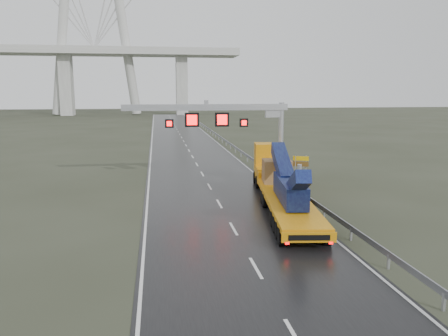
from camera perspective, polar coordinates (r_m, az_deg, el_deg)
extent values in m
plane|color=#2E3223|center=(22.82, 3.03, -11.03)|extent=(400.00, 400.00, 0.00)
cube|color=black|center=(61.55, -4.60, 2.28)|extent=(11.00, 200.00, 0.02)
cube|color=#A8A8A3|center=(41.25, 7.31, -1.35)|extent=(1.20, 1.20, 0.30)
cylinder|color=gray|center=(40.72, 7.42, 3.42)|extent=(0.48, 0.48, 7.20)
cube|color=gray|center=(39.12, -2.32, 7.93)|extent=(14.80, 0.55, 0.55)
cube|color=gray|center=(40.29, 6.40, 7.22)|extent=(1.40, 0.35, 0.90)
cube|color=gray|center=(39.11, -2.33, 8.59)|extent=(0.35, 0.35, 0.35)
cube|color=black|center=(39.00, -4.21, 6.29)|extent=(1.25, 0.25, 1.25)
cube|color=#FF0C0C|center=(38.86, -4.20, 6.28)|extent=(0.90, 0.02, 0.90)
cube|color=black|center=(39.31, -0.26, 6.34)|extent=(1.25, 0.25, 1.25)
cube|color=#FF0C0C|center=(39.17, -0.23, 6.33)|extent=(0.90, 0.02, 0.90)
cube|color=black|center=(38.91, -7.16, 5.79)|extent=(0.75, 0.25, 0.75)
cube|color=#FF0C0C|center=(38.77, -7.15, 5.77)|extent=(0.54, 0.02, 0.54)
cube|color=black|center=(39.67, 2.61, 5.93)|extent=(0.75, 0.25, 0.75)
cube|color=#FF0C0C|center=(39.54, 2.65, 5.92)|extent=(0.54, 0.02, 0.54)
cube|color=#A8A8A3|center=(169.18, -26.97, 13.57)|extent=(160.00, 14.00, 2.50)
cube|color=#A8A8A3|center=(163.74, -19.89, 10.16)|extent=(4.00, 6.00, 21.00)
cube|color=#A8A8A3|center=(161.14, -5.54, 10.71)|extent=(4.00, 6.00, 21.00)
cube|color=orange|center=(29.46, 8.23, -4.19)|extent=(4.53, 13.89, 0.34)
cube|color=orange|center=(22.94, 11.04, -8.88)|extent=(2.82, 0.49, 0.54)
cube|color=black|center=(22.88, 11.08, -8.94)|extent=(2.13, 0.31, 0.29)
cube|color=#FF0505|center=(22.77, 8.25, -9.73)|extent=(0.22, 0.07, 0.12)
cube|color=#FF0505|center=(23.23, 13.80, -9.51)|extent=(0.22, 0.07, 0.12)
cube|color=orange|center=(36.35, 6.43, -0.83)|extent=(2.67, 1.50, 0.49)
cube|color=orange|center=(37.91, 6.12, -0.75)|extent=(2.90, 3.24, 1.17)
cube|color=orange|center=(39.44, 5.83, 1.39)|extent=(2.68, 2.26, 2.53)
cube|color=black|center=(40.37, 5.67, 2.01)|extent=(2.23, 0.35, 1.17)
cube|color=#0D0D3C|center=(28.31, 8.60, -2.85)|extent=(2.14, 5.98, 1.36)
cube|color=#0D0D3C|center=(31.40, 7.62, 0.61)|extent=(1.69, 5.45, 2.49)
cube|color=#0D0D3C|center=(25.78, 9.55, -2.14)|extent=(1.39, 3.95, 2.35)
cylinder|color=gray|center=(28.24, 9.81, -1.10)|extent=(0.33, 0.33, 1.56)
cube|color=olive|center=(34.14, 6.91, -0.41)|extent=(2.41, 2.41, 1.75)
cylinder|color=black|center=(25.45, 9.80, -7.76)|extent=(2.93, 1.34, 0.97)
cylinder|color=black|center=(31.92, 7.51, -4.06)|extent=(2.93, 1.34, 0.97)
cylinder|color=black|center=(39.55, 5.82, -1.23)|extent=(2.75, 1.42, 1.07)
cylinder|color=gray|center=(40.27, 9.28, -0.13)|extent=(0.08, 0.08, 2.43)
cylinder|color=gray|center=(40.59, 10.65, -0.09)|extent=(0.08, 0.08, 2.43)
cube|color=#DDB00B|center=(40.27, 10.01, 1.24)|extent=(1.34, 0.59, 0.41)
cube|color=brown|center=(40.35, 9.99, 0.53)|extent=(1.34, 0.59, 0.46)
cube|color=red|center=(38.43, 7.12, -1.57)|extent=(0.69, 0.44, 1.10)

